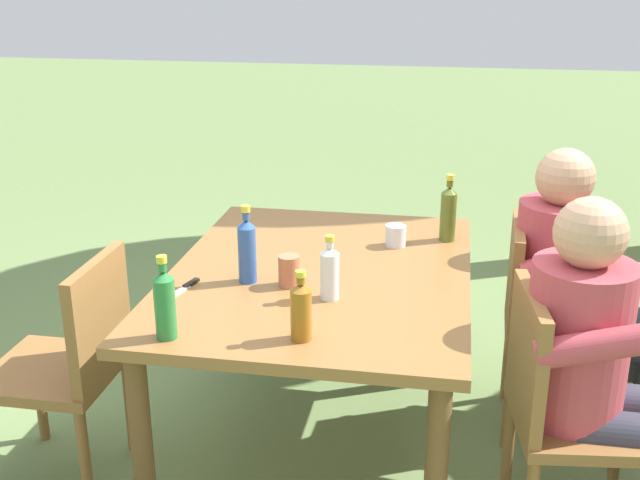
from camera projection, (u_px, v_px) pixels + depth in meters
ground_plane at (320, 448)px, 3.12m from camera, size 24.00×24.00×0.00m
dining_table at (320, 294)px, 2.90m from camera, size 1.42×1.08×0.76m
chair_far_right at (560, 404)px, 2.51m from camera, size 0.49×0.49×0.87m
chair_far_left at (542, 318)px, 3.12m from camera, size 0.46×0.46×0.87m
chair_near_right at (73, 359)px, 2.80m from camera, size 0.44×0.44×0.87m
person_in_white_shirt at (601, 359)px, 2.45m from camera, size 0.47×0.61×1.18m
person_in_plaid_shirt at (575, 281)px, 3.04m from camera, size 0.47×0.61×1.18m
bottle_amber at (301, 310)px, 2.32m from camera, size 0.06×0.06×0.22m
bottle_clear at (330, 272)px, 2.60m from camera, size 0.06×0.06×0.22m
bottle_olive at (448, 212)px, 3.14m from camera, size 0.06×0.06×0.27m
bottle_blue at (247, 249)px, 2.73m from camera, size 0.06×0.06×0.28m
bottle_green at (165, 303)px, 2.32m from camera, size 0.06×0.06×0.26m
cup_glass at (396, 236)px, 3.10m from camera, size 0.08×0.08×0.09m
cup_terracotta at (289, 271)px, 2.72m from camera, size 0.08×0.08×0.11m
table_knife at (181, 290)px, 2.69m from camera, size 0.24×0.08×0.01m
backpack_by_near_side at (383, 292)px, 4.09m from camera, size 0.32×0.25×0.41m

